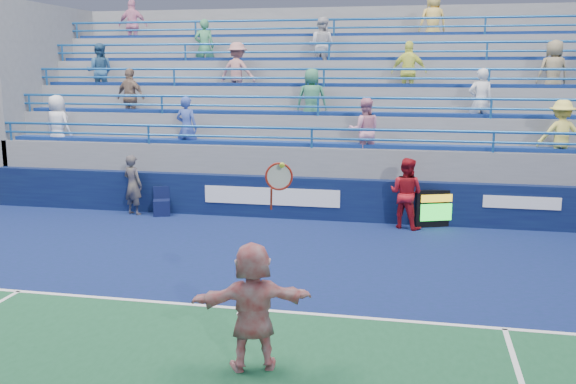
% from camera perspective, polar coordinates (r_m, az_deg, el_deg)
% --- Properties ---
extents(ground, '(120.00, 120.00, 0.00)m').
position_cam_1_polar(ground, '(10.70, -4.03, -10.41)').
color(ground, '#333538').
extents(sponsor_wall, '(18.00, 0.32, 1.10)m').
position_cam_1_polar(sponsor_wall, '(16.64, 1.98, -0.59)').
color(sponsor_wall, '#0A113B').
rests_on(sponsor_wall, ground).
extents(bleacher_stand, '(18.00, 5.60, 6.13)m').
position_cam_1_polar(bleacher_stand, '(20.17, 3.78, 4.30)').
color(bleacher_stand, slate).
rests_on(bleacher_stand, ground).
extents(serve_speed_board, '(1.31, 0.61, 0.93)m').
position_cam_1_polar(serve_speed_board, '(16.30, 13.50, -1.44)').
color(serve_speed_board, black).
rests_on(serve_speed_board, ground).
extents(judge_chair, '(0.56, 0.57, 0.76)m').
position_cam_1_polar(judge_chair, '(17.45, -11.14, -1.28)').
color(judge_chair, '#0C133A').
rests_on(judge_chair, ground).
extents(tennis_player, '(1.67, 1.02, 2.76)m').
position_cam_1_polar(tennis_player, '(8.44, -3.12, -10.09)').
color(tennis_player, white).
rests_on(tennis_player, ground).
extents(line_judge, '(0.69, 0.57, 1.62)m').
position_cam_1_polar(line_judge, '(17.61, -13.62, 0.61)').
color(line_judge, '#131535').
rests_on(line_judge, ground).
extents(ball_girl, '(1.05, 0.95, 1.75)m').
position_cam_1_polar(ball_girl, '(15.91, 10.45, -0.12)').
color(ball_girl, '#A3121C').
rests_on(ball_girl, ground).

